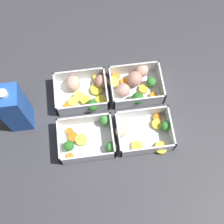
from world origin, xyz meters
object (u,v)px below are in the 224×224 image
(container_near_right, at_px, (84,91))
(juice_carton, at_px, (15,109))
(container_near_left, at_px, (135,84))
(container_far_left, at_px, (144,132))
(container_far_right, at_px, (88,139))

(container_near_right, xyz_separation_m, juice_carton, (0.19, 0.06, 0.07))
(container_near_left, distance_m, container_far_left, 0.16)
(container_far_right, bearing_deg, juice_carton, -25.71)
(container_far_left, distance_m, juice_carton, 0.38)
(container_near_right, xyz_separation_m, container_far_left, (-0.16, 0.16, -0.00))
(container_far_right, height_order, juice_carton, juice_carton)
(container_near_left, bearing_deg, container_far_left, 90.80)
(container_near_right, height_order, container_far_left, same)
(container_far_left, distance_m, container_far_right, 0.17)
(container_near_left, relative_size, juice_carton, 0.85)
(container_near_right, bearing_deg, container_far_left, 136.19)
(container_far_left, relative_size, juice_carton, 0.84)
(container_far_left, bearing_deg, container_far_right, -0.04)
(container_near_right, distance_m, juice_carton, 0.22)
(container_near_right, bearing_deg, container_near_left, -179.57)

